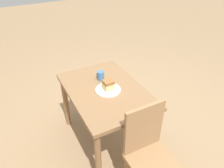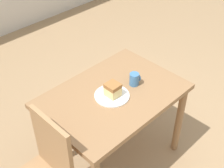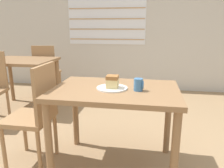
{
  "view_description": "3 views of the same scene",
  "coord_description": "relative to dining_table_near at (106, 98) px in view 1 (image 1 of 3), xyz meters",
  "views": [
    {
      "loc": [
        -1.78,
        1.14,
        2.04
      ],
      "look_at": [
        -0.16,
        0.29,
        0.81
      ],
      "focal_mm": 35.0,
      "sensor_mm": 36.0,
      "label": 1
    },
    {
      "loc": [
        -1.39,
        -0.9,
        2.24
      ],
      "look_at": [
        -0.13,
        0.35,
        0.84
      ],
      "focal_mm": 50.0,
      "sensor_mm": 36.0,
      "label": 2
    },
    {
      "loc": [
        0.14,
        -1.4,
        1.25
      ],
      "look_at": [
        -0.16,
        0.33,
        0.79
      ],
      "focal_mm": 35.0,
      "sensor_mm": 36.0,
      "label": 3
    }
  ],
  "objects": [
    {
      "name": "chair_near_window",
      "position": [
        -0.71,
        -0.06,
        -0.13
      ],
      "size": [
        0.4,
        0.4,
        0.94
      ],
      "rotation": [
        0.0,
        0.0,
        -1.57
      ],
      "color": "#9E754C",
      "rests_on": "ground_plane"
    },
    {
      "name": "plate",
      "position": [
        -0.03,
        -0.02,
        0.12
      ],
      "size": [
        0.26,
        0.26,
        0.01
      ],
      "color": "white",
      "rests_on": "dining_table_near"
    },
    {
      "name": "ground_plane",
      "position": [
        0.13,
        -0.35,
        -0.64
      ],
      "size": [
        14.0,
        14.0,
        0.0
      ],
      "primitive_type": "plane",
      "color": "#997A56"
    },
    {
      "name": "coffee_mug",
      "position": [
        0.2,
        -0.04,
        0.16
      ],
      "size": [
        0.08,
        0.07,
        0.1
      ],
      "color": "teal",
      "rests_on": "dining_table_near"
    },
    {
      "name": "dining_table_near",
      "position": [
        0.0,
        0.0,
        0.0
      ],
      "size": [
        1.06,
        0.74,
        0.75
      ],
      "color": "olive",
      "rests_on": "ground_plane"
    },
    {
      "name": "cake_slice",
      "position": [
        -0.02,
        -0.02,
        0.18
      ],
      "size": [
        0.1,
        0.1,
        0.1
      ],
      "color": "#E0C67F",
      "rests_on": "plate"
    }
  ]
}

